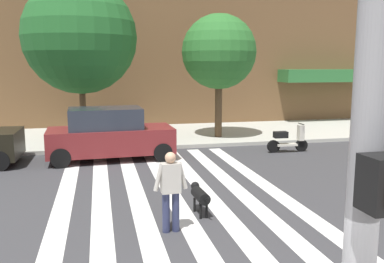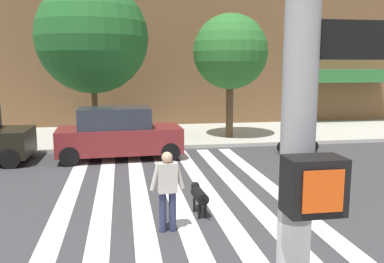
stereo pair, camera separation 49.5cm
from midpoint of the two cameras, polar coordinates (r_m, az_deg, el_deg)
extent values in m
plane|color=#353538|center=(9.96, 0.07, -10.37)|extent=(160.00, 160.00, 0.00)
cube|color=#ACACA0|center=(19.42, -4.84, -0.55)|extent=(80.00, 6.00, 0.15)
cube|color=silver|center=(9.90, -16.16, -10.84)|extent=(0.45, 13.04, 0.01)
cube|color=silver|center=(9.84, -10.86, -10.77)|extent=(0.45, 13.04, 0.01)
cube|color=silver|center=(9.85, -5.53, -10.61)|extent=(0.45, 13.04, 0.01)
cube|color=silver|center=(9.95, -0.27, -10.37)|extent=(0.45, 13.04, 0.01)
cube|color=silver|center=(10.13, 4.84, -10.05)|extent=(0.45, 13.04, 0.01)
cube|color=silver|center=(10.38, 9.72, -9.66)|extent=(0.45, 13.04, 0.01)
cube|color=silver|center=(10.70, 14.33, -9.24)|extent=(0.45, 13.04, 0.01)
cube|color=#2A6932|center=(24.80, 20.48, 7.21)|extent=(5.32, 1.60, 0.70)
cylinder|color=gray|center=(2.27, 20.59, 1.68)|extent=(0.18, 0.18, 5.80)
cube|color=black|center=(2.16, 22.81, -6.92)|extent=(0.28, 0.18, 0.28)
cube|color=#E54C14|center=(2.08, 24.28, -7.62)|extent=(0.20, 0.01, 0.20)
cube|color=black|center=(2.42, 26.99, 11.20)|extent=(0.56, 0.03, 0.20)
cylinder|color=black|center=(16.29, -21.45, -2.11)|extent=(0.66, 0.23, 0.66)
cylinder|color=black|center=(14.60, -22.91, -3.45)|extent=(0.66, 0.23, 0.66)
cube|color=maroon|center=(15.02, -8.99, -1.10)|extent=(4.42, 2.05, 0.88)
cube|color=#232833|center=(14.89, -9.73, 1.91)|extent=(2.57, 1.75, 0.72)
cylinder|color=black|center=(16.09, -3.08, -1.62)|extent=(0.67, 0.25, 0.66)
cylinder|color=black|center=(14.44, -2.02, -2.86)|extent=(0.67, 0.25, 0.66)
cylinder|color=black|center=(15.94, -15.22, -2.04)|extent=(0.67, 0.25, 0.66)
cylinder|color=black|center=(14.26, -15.59, -3.34)|extent=(0.67, 0.25, 0.66)
cylinder|color=black|center=(16.59, 17.06, -2.00)|extent=(0.48, 0.12, 0.48)
cylinder|color=black|center=(16.15, 13.34, -2.14)|extent=(0.49, 0.16, 0.48)
cube|color=beige|center=(16.34, 15.07, -1.91)|extent=(0.81, 0.35, 0.08)
cube|color=black|center=(16.17, 14.31, -0.54)|extent=(0.53, 0.32, 0.24)
cube|color=beige|center=(16.49, 16.98, -0.30)|extent=(0.21, 0.29, 0.60)
cylinder|color=black|center=(16.44, 17.04, 0.90)|extent=(0.06, 0.50, 0.04)
cylinder|color=#4C3823|center=(18.11, -12.51, 3.66)|extent=(0.25, 0.25, 3.04)
sphere|color=#1E5623|center=(18.07, -12.82, 12.55)|extent=(4.68, 4.68, 4.68)
cylinder|color=#4C3823|center=(18.43, 5.98, 3.64)|extent=(0.32, 0.32, 2.87)
sphere|color=#286628|center=(18.35, 6.10, 10.91)|extent=(3.27, 3.27, 3.27)
cylinder|color=#282D4C|center=(8.45, -2.36, -11.05)|extent=(0.16, 0.16, 0.82)
cylinder|color=#282D4C|center=(8.49, -1.01, -10.95)|extent=(0.16, 0.16, 0.82)
cube|color=#B2ADA3|center=(8.25, -1.71, -6.37)|extent=(0.39, 0.26, 0.60)
cylinder|color=#B2ADA3|center=(8.20, -3.36, -6.26)|extent=(0.23, 0.10, 0.57)
cylinder|color=#B2ADA3|center=(8.29, -0.08, -6.07)|extent=(0.23, 0.10, 0.57)
sphere|color=tan|center=(8.15, -1.72, -3.59)|extent=(0.23, 0.23, 0.22)
cylinder|color=black|center=(9.33, 2.61, -8.83)|extent=(0.30, 0.68, 0.26)
sphere|color=black|center=(9.68, 1.94, -7.54)|extent=(0.21, 0.21, 0.20)
cylinder|color=black|center=(8.92, 3.38, -9.36)|extent=(0.05, 0.24, 0.16)
cylinder|color=black|center=(9.62, 1.80, -10.09)|extent=(0.06, 0.06, 0.32)
cylinder|color=black|center=(9.65, 2.62, -10.02)|extent=(0.06, 0.06, 0.32)
cylinder|color=black|center=(9.19, 2.57, -11.02)|extent=(0.06, 0.06, 0.32)
cylinder|color=black|center=(9.23, 3.42, -10.94)|extent=(0.06, 0.06, 0.32)
camera|label=1|loc=(0.25, -88.48, 0.24)|focal=38.68mm
camera|label=2|loc=(0.25, 91.52, -0.24)|focal=38.68mm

